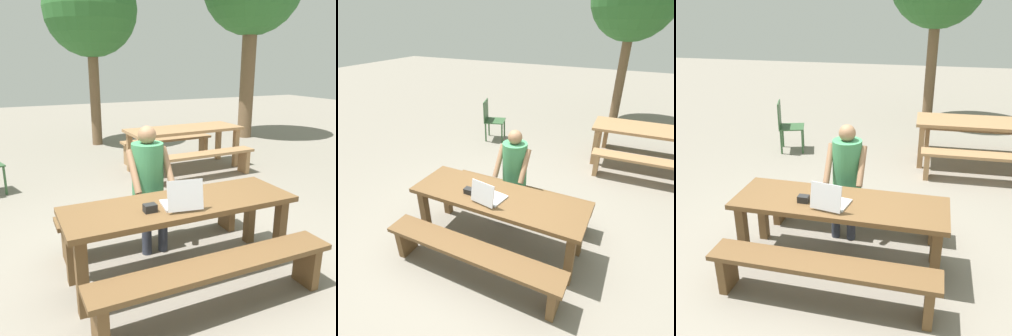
{
  "view_description": "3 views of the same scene",
  "coord_description": "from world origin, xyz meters",
  "views": [
    {
      "loc": [
        -1.36,
        -2.7,
        1.9
      ],
      "look_at": [
        -0.01,
        0.25,
        0.96
      ],
      "focal_mm": 38.79,
      "sensor_mm": 36.0,
      "label": 1
    },
    {
      "loc": [
        1.28,
        -2.42,
        2.56
      ],
      "look_at": [
        -0.01,
        0.25,
        0.96
      ],
      "focal_mm": 29.89,
      "sensor_mm": 36.0,
      "label": 2
    },
    {
      "loc": [
        0.82,
        -3.22,
        2.46
      ],
      "look_at": [
        -0.01,
        0.25,
        0.96
      ],
      "focal_mm": 40.9,
      "sensor_mm": 36.0,
      "label": 3
    }
  ],
  "objects": [
    {
      "name": "ground_plane",
      "position": [
        0.0,
        0.0,
        0.0
      ],
      "size": [
        30.0,
        30.0,
        0.0
      ],
      "primitive_type": "plane",
      "color": "gray"
    },
    {
      "name": "picnic_table_front",
      "position": [
        0.0,
        0.0,
        0.6
      ],
      "size": [
        2.11,
        0.67,
        0.71
      ],
      "color": "brown",
      "rests_on": "ground"
    },
    {
      "name": "bench_near",
      "position": [
        0.0,
        -0.63,
        0.34
      ],
      "size": [
        2.05,
        0.3,
        0.44
      ],
      "color": "brown",
      "rests_on": "ground"
    },
    {
      "name": "bench_far",
      "position": [
        0.0,
        0.63,
        0.34
      ],
      "size": [
        2.05,
        0.3,
        0.44
      ],
      "color": "brown",
      "rests_on": "ground"
    },
    {
      "name": "laptop",
      "position": [
        -0.06,
        -0.13,
        0.77
      ],
      "size": [
        0.35,
        0.36,
        0.28
      ],
      "rotation": [
        0.0,
        0.0,
        2.98
      ],
      "color": "silver",
      "rests_on": "picnic_table_front"
    },
    {
      "name": "small_pouch",
      "position": [
        -0.34,
        -0.1,
        0.74
      ],
      "size": [
        0.11,
        0.08,
        0.07
      ],
      "color": "black",
      "rests_on": "picnic_table_front"
    },
    {
      "name": "person_seated",
      "position": [
        -0.07,
        0.6,
        0.76
      ],
      "size": [
        0.44,
        0.42,
        1.3
      ],
      "color": "#333847",
      "rests_on": "ground"
    },
    {
      "name": "plastic_chair",
      "position": [
        -1.76,
        3.06,
        0.49
      ],
      "size": [
        0.55,
        0.55,
        0.91
      ],
      "rotation": [
        0.0,
        0.0,
        1.88
      ],
      "color": "#335933",
      "rests_on": "ground"
    },
    {
      "name": "picnic_table_mid",
      "position": [
        1.61,
        3.11,
        0.66
      ],
      "size": [
        2.14,
        0.85,
        0.77
      ],
      "rotation": [
        0.0,
        0.0,
        0.03
      ],
      "color": "#9E754C",
      "rests_on": "ground"
    },
    {
      "name": "bench_mid_south",
      "position": [
        1.64,
        2.42,
        0.34
      ],
      "size": [
        1.91,
        0.36,
        0.45
      ],
      "rotation": [
        0.0,
        0.0,
        0.03
      ],
      "color": "#9E754C",
      "rests_on": "ground"
    },
    {
      "name": "bench_mid_north",
      "position": [
        1.59,
        3.8,
        0.34
      ],
      "size": [
        1.91,
        0.36,
        0.45
      ],
      "rotation": [
        0.0,
        0.0,
        0.03
      ],
      "color": "#9E754C",
      "rests_on": "ground"
    }
  ]
}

